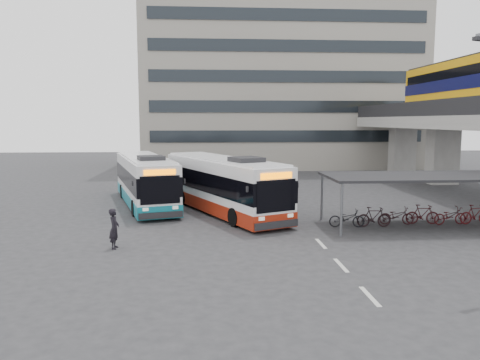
{
  "coord_description": "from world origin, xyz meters",
  "views": [
    {
      "loc": [
        -2.28,
        -19.0,
        5.18
      ],
      "look_at": [
        -0.52,
        5.94,
        2.0
      ],
      "focal_mm": 35.0,
      "sensor_mm": 36.0,
      "label": 1
    }
  ],
  "objects": [
    {
      "name": "ground",
      "position": [
        0.0,
        0.0,
        0.0
      ],
      "size": [
        120.0,
        120.0,
        0.0
      ],
      "primitive_type": "plane",
      "color": "#28282B",
      "rests_on": "ground"
    },
    {
      "name": "bus_teal",
      "position": [
        -6.14,
        9.97,
        1.5
      ],
      "size": [
        5.21,
        11.16,
        3.23
      ],
      "rotation": [
        0.0,
        0.0,
        0.27
      ],
      "color": "white",
      "rests_on": "ground"
    },
    {
      "name": "pedestrian",
      "position": [
        -6.07,
        -0.12,
        0.83
      ],
      "size": [
        0.41,
        0.62,
        1.65
      ],
      "primitive_type": "imported",
      "rotation": [
        0.0,
        0.0,
        1.54
      ],
      "color": "black",
      "rests_on": "ground"
    },
    {
      "name": "bike_shelter",
      "position": [
        8.5,
        3.0,
        1.36
      ],
      "size": [
        10.0,
        4.0,
        2.54
      ],
      "color": "#595B60",
      "rests_on": "ground"
    },
    {
      "name": "office_block",
      "position": [
        6.0,
        36.0,
        12.5
      ],
      "size": [
        30.0,
        15.0,
        25.0
      ],
      "primitive_type": "cube",
      "color": "gray",
      "rests_on": "ground"
    },
    {
      "name": "bus_main",
      "position": [
        -1.44,
        7.2,
        1.55
      ],
      "size": [
        6.88,
        11.29,
        3.34
      ],
      "rotation": [
        0.0,
        0.0,
        0.43
      ],
      "color": "white",
      "rests_on": "ground"
    },
    {
      "name": "road_markings",
      "position": [
        2.5,
        -3.0,
        0.01
      ],
      "size": [
        0.15,
        7.6,
        0.01
      ],
      "color": "beige",
      "rests_on": "ground"
    }
  ]
}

